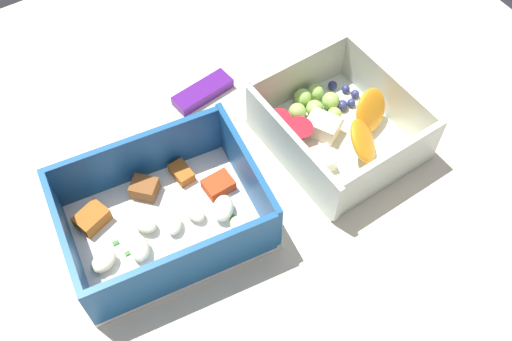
# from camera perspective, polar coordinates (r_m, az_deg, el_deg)

# --- Properties ---
(table_surface) EXTENTS (0.80, 0.80, 0.02)m
(table_surface) POSITION_cam_1_polar(r_m,az_deg,el_deg) (0.61, 1.27, -1.54)
(table_surface) COLOR beige
(table_surface) RESTS_ON ground
(pasta_container) EXTENTS (0.20, 0.16, 0.07)m
(pasta_container) POSITION_cam_1_polar(r_m,az_deg,el_deg) (0.56, -8.89, -4.43)
(pasta_container) COLOR white
(pasta_container) RESTS_ON table_surface
(fruit_bowl) EXTENTS (0.14, 0.16, 0.06)m
(fruit_bowl) POSITION_cam_1_polar(r_m,az_deg,el_deg) (0.62, 7.74, 4.31)
(fruit_bowl) COLOR silver
(fruit_bowl) RESTS_ON table_surface
(candy_bar) EXTENTS (0.07, 0.03, 0.01)m
(candy_bar) POSITION_cam_1_polar(r_m,az_deg,el_deg) (0.67, -5.38, 7.41)
(candy_bar) COLOR #51197A
(candy_bar) RESTS_ON table_surface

